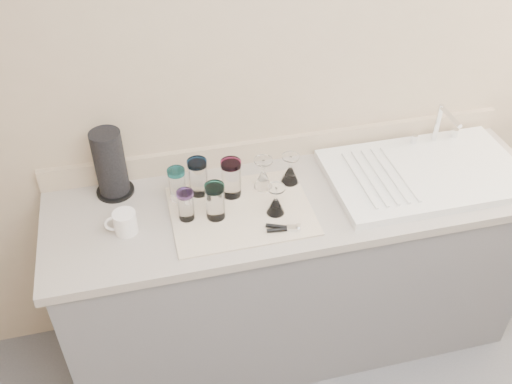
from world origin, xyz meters
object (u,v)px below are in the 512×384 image
object	(u,v)px
goblet_back_left	(263,178)
white_mug	(124,223)
tumbler_teal	(177,184)
goblet_front_left	(276,204)
sink_unit	(425,172)
tumbler_cyan	(198,177)
paper_towel_roll	(110,164)
tumbler_blue	(215,201)
tumbler_purple	(231,178)
goblet_back_right	(290,173)
can_opener	(283,228)
tumbler_magenta	(186,205)

from	to	relation	value
goblet_back_left	white_mug	world-z (taller)	goblet_back_left
tumbler_teal	goblet_front_left	xyz separation A→B (m)	(0.36, -0.18, -0.03)
sink_unit	goblet_front_left	world-z (taller)	sink_unit
tumbler_teal	tumbler_cyan	xyz separation A→B (m)	(0.09, 0.02, 0.01)
paper_towel_roll	tumbler_blue	bearing A→B (deg)	-34.45
tumbler_teal	goblet_front_left	bearing A→B (deg)	-26.58
white_mug	paper_towel_roll	distance (m)	0.27
goblet_front_left	paper_towel_roll	distance (m)	0.67
sink_unit	tumbler_teal	distance (m)	1.04
goblet_back_left	paper_towel_roll	distance (m)	0.61
tumbler_purple	goblet_front_left	size ratio (longest dim) A/B	1.30
goblet_back_right	can_opener	distance (m)	0.30
tumbler_cyan	goblet_front_left	bearing A→B (deg)	-35.60
sink_unit	tumbler_purple	world-z (taller)	sink_unit
tumbler_purple	goblet_back_right	distance (m)	0.26
tumbler_cyan	goblet_front_left	size ratio (longest dim) A/B	1.25
tumbler_magenta	goblet_back_left	size ratio (longest dim) A/B	0.94
goblet_back_right	tumbler_cyan	bearing A→B (deg)	177.18
goblet_back_left	goblet_back_right	xyz separation A→B (m)	(0.12, 0.01, -0.00)
tumbler_purple	goblet_back_left	size ratio (longest dim) A/B	1.20
sink_unit	tumbler_magenta	size ratio (longest dim) A/B	6.39
sink_unit	goblet_back_left	distance (m)	0.69
sink_unit	tumbler_purple	distance (m)	0.83
tumbler_cyan	tumbler_magenta	size ratio (longest dim) A/B	1.23
tumbler_cyan	paper_towel_roll	xyz separation A→B (m)	(-0.33, 0.09, 0.05)
tumbler_cyan	tumbler_magenta	bearing A→B (deg)	-116.33
goblet_back_left	tumbler_teal	bearing A→B (deg)	178.45
tumbler_teal	can_opener	distance (m)	0.46
sink_unit	goblet_back_right	bearing A→B (deg)	170.96
tumbler_magenta	paper_towel_roll	distance (m)	0.36
tumbler_purple	goblet_front_left	distance (m)	0.21
white_mug	paper_towel_roll	world-z (taller)	paper_towel_roll
tumbler_blue	goblet_back_right	size ratio (longest dim) A/B	1.17
white_mug	tumbler_blue	bearing A→B (deg)	-0.97
tumbler_teal	tumbler_magenta	world-z (taller)	tumbler_teal
sink_unit	can_opener	xyz separation A→B (m)	(-0.68, -0.19, -0.00)
tumbler_blue	paper_towel_roll	distance (m)	0.45
goblet_back_right	goblet_front_left	xyz separation A→B (m)	(-0.11, -0.17, -0.00)
tumbler_magenta	goblet_back_left	bearing A→B (deg)	19.44
goblet_back_left	can_opener	xyz separation A→B (m)	(0.01, -0.27, -0.04)
tumbler_cyan	tumbler_magenta	xyz separation A→B (m)	(-0.07, -0.14, -0.02)
goblet_back_left	white_mug	bearing A→B (deg)	-167.10
white_mug	tumbler_purple	bearing A→B (deg)	14.54
tumbler_teal	white_mug	xyz separation A→B (m)	(-0.22, -0.14, -0.03)
goblet_back_left	can_opener	world-z (taller)	goblet_back_left
tumbler_teal	white_mug	bearing A→B (deg)	-147.60
goblet_back_left	can_opener	size ratio (longest dim) A/B	1.06
can_opener	paper_towel_roll	distance (m)	0.73
tumbler_blue	sink_unit	bearing A→B (deg)	3.24
goblet_front_left	tumbler_blue	bearing A→B (deg)	172.00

